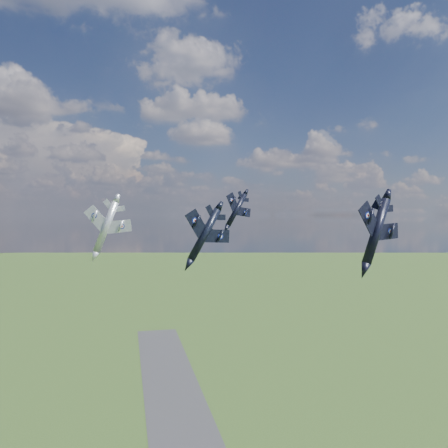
{
  "coord_description": "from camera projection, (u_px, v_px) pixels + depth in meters",
  "views": [
    {
      "loc": [
        -21.46,
        -76.63,
        85.9
      ],
      "look_at": [
        -1.17,
        14.2,
        84.03
      ],
      "focal_mm": 35.0,
      "sensor_mm": 36.0,
      "label": 1
    }
  ],
  "objects": [
    {
      "name": "jet_right_navy",
      "position": [
        376.0,
        231.0,
        74.77
      ],
      "size": [
        17.22,
        19.83,
        8.17
      ],
      "primitive_type": null,
      "rotation": [
        0.0,
        0.44,
        0.35
      ],
      "color": "black"
    },
    {
      "name": "jet_left_silver",
      "position": [
        106.0,
        227.0,
        95.38
      ],
      "size": [
        14.69,
        17.99,
        7.29
      ],
      "primitive_type": null,
      "rotation": [
        0.0,
        0.37,
        -0.18
      ],
      "color": "#B1B4BC"
    },
    {
      "name": "jet_lead_navy",
      "position": [
        204.0,
        234.0,
        82.28
      ],
      "size": [
        13.81,
        16.99,
        8.14
      ],
      "primitive_type": null,
      "rotation": [
        0.0,
        0.53,
        0.21
      ],
      "color": "black"
    },
    {
      "name": "jet_high_navy",
      "position": [
        236.0,
        210.0,
        119.94
      ],
      "size": [
        15.38,
        17.5,
        8.43
      ],
      "primitive_type": null,
      "rotation": [
        0.0,
        0.61,
        0.43
      ],
      "color": "black"
    }
  ]
}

